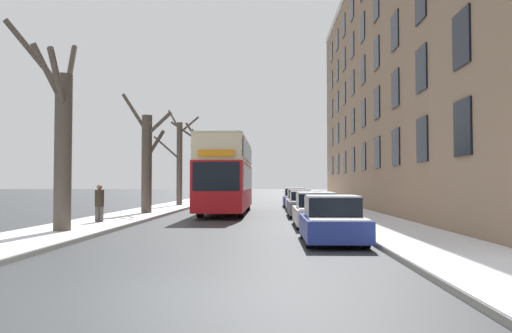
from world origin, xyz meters
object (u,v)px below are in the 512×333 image
Objects in this scene: bare_tree_left_2 at (179,161)px; pedestrian_left_sidewalk at (99,203)px; parked_car_0 at (332,221)px; parked_car_2 at (305,205)px; bare_tree_left_0 at (61,138)px; parked_car_3 at (299,201)px; parked_car_4 at (295,198)px; bare_tree_left_1 at (147,159)px; bare_tree_left_3 at (198,162)px; double_decker_bus at (227,172)px; parked_car_1 at (316,211)px.

bare_tree_left_2 is 4.39× the size of pedestrian_left_sidewalk.
parked_car_0 reaches higher than parked_car_2.
pedestrian_left_sidewalk is at bearing -90.62° from bare_tree_left_2.
bare_tree_left_0 is at bearing -132.16° from parked_car_2.
parked_car_3 is 2.60× the size of pedestrian_left_sidewalk.
parked_car_0 is at bearing -68.79° from bare_tree_left_2.
parked_car_4 reaches higher than parked_car_2.
bare_tree_left_3 reaches higher than bare_tree_left_1.
parked_car_2 is at bearing -67.44° from bare_tree_left_3.
bare_tree_left_2 is 17.43m from pedestrian_left_sidewalk.
pedestrian_left_sidewalk reaches higher than parked_car_3.
parked_car_4 is 2.62× the size of pedestrian_left_sidewalk.
double_decker_bus is at bearing -62.31° from bare_tree_left_2.
bare_tree_left_1 reaches higher than pedestrian_left_sidewalk.
bare_tree_left_0 is at bearing -119.89° from parked_car_3.
bare_tree_left_2 reaches higher than parked_car_1.
parked_car_4 is at bearing -49.04° from bare_tree_left_3.
parked_car_4 is (-0.00, 23.50, 0.02)m from parked_car_0.
parked_car_3 is at bearing 34.88° from pedestrian_left_sidewalk.
bare_tree_left_1 is 4.79m from double_decker_bus.
bare_tree_left_3 reaches higher than double_decker_bus.
bare_tree_left_3 is 4.51× the size of pedestrian_left_sidewalk.
bare_tree_left_1 is at bearing -150.25° from parked_car_3.
bare_tree_left_2 is (0.17, 21.22, 0.20)m from bare_tree_left_0.
bare_tree_left_3 is 2.02× the size of parked_car_0.
bare_tree_left_0 is at bearing -158.17° from parked_car_1.
parked_car_3 is at bearing 90.00° from parked_car_1.
parked_car_0 is (9.14, -34.04, -3.26)m from bare_tree_left_3.
bare_tree_left_2 is at bearing 90.59° from bare_tree_left_1.
parked_car_0 is at bearing -90.00° from parked_car_2.
bare_tree_left_2 is 1.68× the size of parked_car_4.
double_decker_bus reaches higher than pedestrian_left_sidewalk.
parked_car_0 is at bearing -50.39° from pedestrian_left_sidewalk.
parked_car_4 is (-0.00, 11.47, 0.02)m from parked_car_2.
parked_car_4 is at bearing 90.00° from parked_car_1.
bare_tree_left_1 reaches higher than parked_car_3.
bare_tree_left_0 is 0.96× the size of bare_tree_left_2.
parked_car_1 is (0.00, 5.59, 0.00)m from parked_car_0.
pedestrian_left_sidewalk is at bearing -146.27° from parked_car_2.
parked_car_4 is at bearing 90.00° from parked_car_2.
bare_tree_left_3 is (0.01, 32.11, 0.55)m from bare_tree_left_0.
bare_tree_left_2 is 0.97× the size of bare_tree_left_3.
bare_tree_left_3 is 24.05m from parked_car_2.
parked_car_0 is at bearing -11.87° from bare_tree_left_0.
double_decker_bus is at bearing 107.14° from parked_car_0.
bare_tree_left_0 reaches higher than parked_car_1.
bare_tree_left_0 is at bearing -91.45° from bare_tree_left_1.
double_decker_bus reaches higher than parked_car_4.
double_decker_bus is 5.51m from parked_car_2.
bare_tree_left_2 is at bearing 111.21° from parked_car_0.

